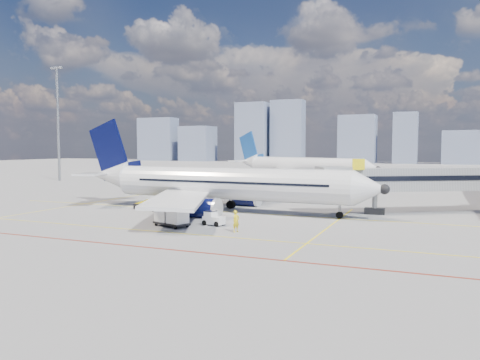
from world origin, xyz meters
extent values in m
plane|color=gray|center=(0.00, 0.00, 0.00)|extent=(420.00, 420.00, 0.00)
cube|color=yellow|center=(0.00, 8.00, 0.01)|extent=(60.00, 0.18, 0.01)
cube|color=yellow|center=(0.00, -6.00, 0.01)|extent=(80.00, 0.15, 0.01)
cube|color=yellow|center=(14.00, 2.00, 0.01)|extent=(0.15, 28.00, 0.01)
cube|color=yellow|center=(-20.00, 8.00, 0.01)|extent=(0.15, 30.00, 0.01)
cube|color=maroon|center=(0.00, -12.00, 0.01)|extent=(90.00, 0.25, 0.01)
cube|color=#96999E|center=(22.25, 16.15, 3.90)|extent=(20.84, 13.93, 2.60)
cube|color=black|center=(22.25, 16.15, 4.10)|extent=(20.52, 13.82, 0.55)
cube|color=#96999E|center=(12.70, 10.50, 3.90)|extent=(4.49, 4.56, 3.00)
cube|color=black|center=(17.00, 12.80, 0.35)|extent=(2.20, 1.00, 0.70)
cylinder|color=gray|center=(17.00, 12.80, 1.70)|extent=(0.56, 0.56, 2.70)
cube|color=yellow|center=(15.50, 10.30, 5.70)|extent=(1.26, 0.82, 1.20)
cylinder|color=gray|center=(-55.00, 40.00, 12.50)|extent=(0.56, 0.56, 25.00)
cube|color=gray|center=(-55.00, 40.00, 25.20)|extent=(3.20, 0.40, 0.50)
cube|color=silver|center=(-56.20, 39.75, 25.20)|extent=(0.60, 0.15, 0.35)
cube|color=silver|center=(-55.00, 39.75, 25.20)|extent=(0.60, 0.15, 0.35)
cube|color=silver|center=(-53.80, 39.75, 25.20)|extent=(0.60, 0.15, 0.35)
cube|color=slate|center=(-124.55, 190.00, 12.18)|extent=(21.96, 10.07, 24.36)
cube|color=slate|center=(-98.74, 190.00, 9.57)|extent=(17.29, 14.30, 19.14)
cube|color=slate|center=(-65.28, 190.00, 15.37)|extent=(16.28, 14.96, 30.75)
cube|color=slate|center=(-46.79, 190.00, 15.77)|extent=(16.38, 9.15, 31.55)
cube|color=slate|center=(-11.62, 190.00, 11.52)|extent=(17.12, 12.82, 23.03)
cube|color=slate|center=(10.30, 190.00, 11.89)|extent=(10.79, 10.23, 23.79)
cube|color=slate|center=(34.12, 190.00, 7.51)|extent=(16.64, 13.83, 15.02)
cylinder|color=silver|center=(0.90, 8.43, 3.30)|extent=(29.16, 4.90, 3.78)
cone|color=silver|center=(17.15, 7.80, 3.30)|extent=(3.63, 3.91, 3.78)
sphere|color=black|center=(18.51, 7.75, 3.30)|extent=(1.11, 1.11, 1.06)
cone|color=silver|center=(-16.70, 9.12, 3.83)|extent=(6.34, 4.01, 3.78)
cube|color=black|center=(15.90, 7.85, 3.83)|extent=(1.51, 1.51, 0.44)
cube|color=silver|center=(-0.21, 17.20, 2.26)|extent=(11.58, 16.56, 0.56)
cube|color=silver|center=(-0.89, -0.21, 2.26)|extent=(10.61, 16.70, 0.56)
cylinder|color=#070B35|center=(0.64, 14.06, 1.05)|extent=(3.57, 2.36, 2.23)
cylinder|color=#070B35|center=(0.20, 2.84, 1.05)|extent=(3.57, 2.36, 2.23)
cylinder|color=silver|center=(2.48, 13.99, 1.05)|extent=(0.43, 2.30, 2.28)
cylinder|color=silver|center=(2.04, 2.77, 1.05)|extent=(0.43, 2.30, 2.28)
cube|color=#070B35|center=(-16.70, 9.12, 7.17)|extent=(6.64, 0.57, 8.25)
cube|color=#070B35|center=(-14.38, 9.03, 4.85)|extent=(5.47, 0.50, 2.08)
cube|color=silver|center=(-16.97, 12.23, 4.17)|extent=(4.87, 6.13, 0.21)
cube|color=silver|center=(-17.21, 6.04, 4.17)|extent=(4.57, 6.08, 0.21)
cylinder|color=gray|center=(13.96, 7.93, 0.90)|extent=(0.29, 0.29, 1.80)
cylinder|color=black|center=(13.96, 7.93, 0.38)|extent=(0.77, 0.31, 0.76)
cylinder|color=gray|center=(0.03, 10.99, 0.80)|extent=(0.33, 0.33, 1.60)
cylinder|color=black|center=(0.03, 10.99, 0.50)|extent=(1.02, 0.69, 1.00)
cylinder|color=gray|center=(-0.16, 5.96, 0.80)|extent=(0.33, 0.33, 1.60)
cylinder|color=black|center=(-0.16, 5.96, 0.50)|extent=(1.02, 0.69, 1.00)
cube|color=black|center=(1.46, 10.28, 3.59)|extent=(23.80, 1.03, 0.25)
cube|color=black|center=(1.32, 6.55, 3.59)|extent=(23.80, 1.03, 0.25)
cylinder|color=silver|center=(-3.84, 61.52, 3.30)|extent=(29.21, 16.31, 3.95)
cone|color=silver|center=(11.59, 54.39, 3.30)|extent=(4.96, 5.11, 3.95)
sphere|color=black|center=(12.88, 53.80, 3.30)|extent=(1.48, 1.48, 1.11)
cone|color=silver|center=(-20.56, 69.24, 3.86)|extent=(7.53, 6.30, 3.95)
cube|color=black|center=(10.40, 54.94, 3.86)|extent=(2.01, 2.01, 0.46)
cube|color=silver|center=(-1.40, 70.42, 2.21)|extent=(16.03, 14.97, 0.58)
cube|color=silver|center=(-9.03, 53.89, 2.21)|extent=(5.50, 16.77, 0.58)
cylinder|color=#070B35|center=(-1.84, 67.06, 0.95)|extent=(4.28, 3.64, 2.33)
cylinder|color=#070B35|center=(-6.76, 56.40, 0.95)|extent=(4.28, 3.64, 2.33)
cylinder|color=silver|center=(-0.09, 66.25, 0.95)|extent=(1.32, 2.32, 2.39)
cylinder|color=silver|center=(-5.01, 55.60, 0.95)|extent=(1.32, 2.32, 2.39)
cube|color=navy|center=(-20.56, 69.24, 7.35)|extent=(6.43, 3.20, 8.63)
cube|color=navy|center=(-18.35, 68.22, 4.92)|extent=(5.31, 2.67, 2.18)
cube|color=silver|center=(-19.57, 72.35, 4.21)|extent=(6.21, 6.09, 0.22)
cube|color=silver|center=(-22.28, 66.47, 4.21)|extent=(3.31, 5.81, 0.22)
cylinder|color=black|center=(-3.65, 64.33, 0.50)|extent=(1.18, 1.01, 1.00)
cylinder|color=black|center=(-5.86, 59.56, 0.50)|extent=(1.18, 1.01, 1.00)
cylinder|color=black|center=(8.56, 55.79, 0.38)|extent=(0.81, 0.57, 0.76)
cube|color=silver|center=(3.54, -1.08, 0.51)|extent=(2.21, 1.51, 0.74)
cube|color=silver|center=(3.18, -1.00, 1.06)|extent=(1.12, 1.23, 0.55)
cube|color=black|center=(3.18, -1.00, 1.24)|extent=(1.02, 1.17, 0.32)
cylinder|color=black|center=(2.71, -1.42, 0.26)|extent=(0.55, 0.31, 0.52)
cylinder|color=black|center=(2.92, -0.43, 0.26)|extent=(0.55, 0.31, 0.52)
cylinder|color=black|center=(4.15, -1.73, 0.26)|extent=(0.55, 0.31, 0.52)
cylinder|color=black|center=(4.36, -0.74, 0.26)|extent=(0.55, 0.31, 0.52)
cube|color=black|center=(0.10, -3.25, 0.32)|extent=(3.98, 2.72, 0.18)
cube|color=silver|center=(-0.77, -2.95, 1.22)|extent=(1.98, 1.95, 1.57)
cube|color=silver|center=(0.96, -3.54, 1.22)|extent=(1.98, 1.95, 1.57)
cylinder|color=black|center=(-1.48, -3.46, 0.16)|extent=(0.35, 0.24, 0.32)
cylinder|color=black|center=(-1.01, -2.11, 0.16)|extent=(0.35, 0.24, 0.32)
cylinder|color=black|center=(1.21, -4.38, 0.16)|extent=(0.35, 0.24, 0.32)
cylinder|color=black|center=(1.67, -3.04, 0.16)|extent=(0.35, 0.24, 0.32)
cube|color=black|center=(-8.55, 5.84, 0.41)|extent=(4.01, 2.14, 0.63)
cube|color=black|center=(-7.84, 5.69, 1.36)|extent=(5.51, 2.05, 1.67)
cube|color=yellow|center=(-7.74, 6.18, 1.36)|extent=(5.35, 1.24, 1.74)
cube|color=yellow|center=(-7.95, 5.20, 1.36)|extent=(5.35, 1.24, 1.74)
cylinder|color=black|center=(-10.11, 5.53, 0.27)|extent=(0.58, 0.33, 0.54)
cylinder|color=black|center=(-9.83, 6.77, 0.27)|extent=(0.58, 0.33, 0.54)
cylinder|color=black|center=(-7.27, 4.91, 0.27)|extent=(0.58, 0.33, 0.54)
cylinder|color=black|center=(-7.00, 6.15, 0.27)|extent=(0.58, 0.33, 0.54)
imported|color=yellow|center=(6.91, -3.51, 0.98)|extent=(0.74, 0.85, 1.95)
camera|label=1|loc=(23.10, -41.46, 7.54)|focal=35.00mm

